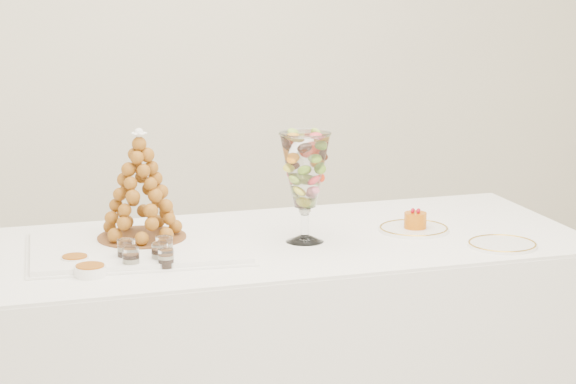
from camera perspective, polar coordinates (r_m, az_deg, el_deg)
name	(u,v)px	position (r m, az deg, el deg)	size (l,w,h in m)	color
buffet_table	(252,363)	(3.77, -1.83, -8.68)	(2.19, 0.89, 0.83)	white
lace_tray	(137,247)	(3.57, -7.66, -2.79)	(0.66, 0.49, 0.02)	white
macaron_vase	(305,172)	(3.60, 0.87, 1.04)	(0.16, 0.16, 0.36)	white
cake_plate	(414,229)	(3.80, 6.40, -1.89)	(0.24, 0.24, 0.01)	white
spare_plate	(502,245)	(3.66, 10.83, -2.64)	(0.22, 0.22, 0.01)	white
verrine_a	(126,251)	(3.43, -8.21, -3.00)	(0.05, 0.05, 0.07)	white
verrine_b	(160,254)	(3.40, -6.53, -3.15)	(0.05, 0.05, 0.07)	white
verrine_c	(164,248)	(3.46, -6.30, -2.83)	(0.05, 0.05, 0.07)	white
verrine_d	(131,259)	(3.35, -7.98, -3.39)	(0.05, 0.05, 0.07)	white
verrine_e	(166,260)	(3.35, -6.22, -3.43)	(0.05, 0.05, 0.06)	white
ramekin_back	(75,261)	(3.44, -10.77, -3.47)	(0.08, 0.08, 0.03)	white
ramekin_front	(90,271)	(3.32, -10.02, -3.97)	(0.09, 0.09, 0.03)	white
croquembouche	(140,185)	(3.60, -7.51, 0.34)	(0.29, 0.29, 0.36)	brown
mousse_cake	(415,220)	(3.79, 6.49, -1.42)	(0.08, 0.08, 0.07)	#C65F09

